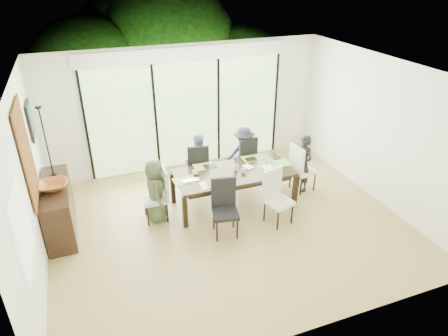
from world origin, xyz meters
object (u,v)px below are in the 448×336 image
object	(u,v)px
chair_left_end	(155,195)
person_left_end	(156,190)
person_far_left	(198,161)
laptop	(192,182)
bowl	(53,186)
cup_a	(195,172)
table_top	(234,173)
sideboard	(59,208)
chair_far_right	(243,157)
cup_b	(244,171)
person_right_end	(303,164)
chair_near_left	(225,209)
cup_c	(270,161)
chair_far_left	(198,165)
chair_right_end	(304,167)
chair_near_right	(279,198)
person_far_right	(244,154)
vase	(236,167)

from	to	relation	value
chair_left_end	person_left_end	world-z (taller)	person_left_end
person_far_left	laptop	bearing A→B (deg)	64.31
bowl	cup_a	bearing A→B (deg)	-0.02
table_top	sideboard	bearing A→B (deg)	175.37
chair_far_right	cup_b	distance (m)	1.05
person_right_end	laptop	world-z (taller)	person_right_end
chair_near_left	chair_left_end	bearing A→B (deg)	149.96
person_left_end	cup_c	bearing A→B (deg)	-81.78
chair_far_left	cup_a	size ratio (longest dim) A/B	8.87
chair_right_end	cup_a	size ratio (longest dim) A/B	8.87
chair_far_right	person_right_end	bearing A→B (deg)	130.19
chair_far_left	chair_far_right	xyz separation A→B (m)	(1.00, 0.00, 0.00)
table_top	cup_a	xyz separation A→B (m)	(-0.70, 0.15, 0.07)
chair_near_right	person_left_end	xyz separation A→B (m)	(-1.98, 0.87, 0.09)
chair_far_left	person_far_right	xyz separation A→B (m)	(1.00, -0.02, 0.09)
table_top	person_far_left	size ratio (longest dim) A/B	1.86
chair_near_left	person_far_right	distance (m)	2.00
vase	cup_c	xyz separation A→B (m)	(0.75, 0.05, -0.01)
person_far_right	sideboard	xyz separation A→B (m)	(-3.65, -0.58, -0.15)
cup_c	cup_a	bearing A→B (deg)	178.09
chair_left_end	chair_far_left	bearing A→B (deg)	132.01
chair_near_right	cup_c	distance (m)	1.04
chair_far_left	chair_far_right	bearing A→B (deg)	-169.06
chair_right_end	person_far_right	world-z (taller)	person_far_right
chair_near_left	person_far_right	xyz separation A→B (m)	(1.05, 1.70, 0.09)
chair_near_left	table_top	bearing A→B (deg)	71.09
person_right_end	sideboard	bearing A→B (deg)	-104.38
chair_right_end	chair_far_right	distance (m)	1.27
vase	table_top	bearing A→B (deg)	-135.00
laptop	cup_c	world-z (taller)	cup_c
laptop	cup_a	size ratio (longest dim) A/B	2.66
person_right_end	bowl	bearing A→B (deg)	-103.13
table_top	chair_near_left	size ratio (longest dim) A/B	2.18
table_top	chair_far_left	bearing A→B (deg)	117.90
chair_far_left	person_left_end	world-z (taller)	person_left_end
vase	bowl	size ratio (longest dim) A/B	0.23
chair_right_end	chair_far_right	world-z (taller)	same
person_far_left	cup_b	distance (m)	1.12
chair_near_right	bowl	bearing A→B (deg)	147.98
chair_far_left	person_far_right	size ratio (longest dim) A/B	0.85
chair_right_end	sideboard	distance (m)	4.60
chair_far_right	person_left_end	xyz separation A→B (m)	(-2.03, -0.85, 0.09)
chair_right_end	chair_far_left	xyz separation A→B (m)	(-1.95, 0.85, 0.00)
chair_far_left	cup_a	xyz separation A→B (m)	(-0.25, -0.70, 0.22)
vase	laptop	size ratio (longest dim) A/B	0.36
chair_near_right	cup_b	xyz separation A→B (m)	(-0.35, 0.77, 0.22)
cup_a	cup_b	size ratio (longest dim) A/B	1.24
chair_left_end	chair_near_left	world-z (taller)	same
person_right_end	bowl	distance (m)	4.59
chair_near_right	person_far_right	bearing A→B (deg)	72.14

